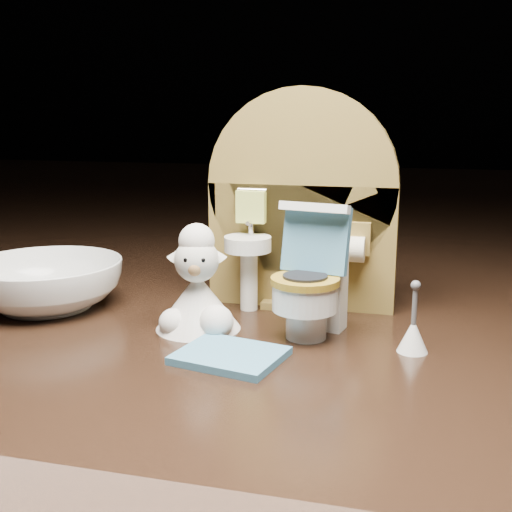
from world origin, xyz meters
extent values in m
cube|color=#3C2416|center=(0.00, 0.00, -0.05)|extent=(2.50, 2.50, 0.10)
cube|color=olive|center=(0.00, 0.07, 0.04)|extent=(0.13, 0.02, 0.09)
cylinder|color=olive|center=(0.00, 0.07, 0.09)|extent=(0.13, 0.02, 0.13)
cube|color=olive|center=(0.00, 0.07, 0.00)|extent=(0.05, 0.04, 0.01)
cylinder|color=white|center=(-0.03, 0.05, 0.02)|extent=(0.01, 0.01, 0.04)
cylinder|color=white|center=(-0.03, 0.04, 0.05)|extent=(0.03, 0.03, 0.01)
cylinder|color=silver|center=(-0.03, 0.05, 0.06)|extent=(0.00, 0.00, 0.01)
cube|color=#C9D75A|center=(-0.03, 0.05, 0.07)|extent=(0.02, 0.01, 0.02)
cube|color=olive|center=(0.04, 0.06, 0.05)|extent=(0.02, 0.01, 0.02)
cylinder|color=beige|center=(0.04, 0.05, 0.05)|extent=(0.02, 0.02, 0.02)
cylinder|color=white|center=(0.02, 0.00, 0.01)|extent=(0.02, 0.02, 0.02)
cylinder|color=white|center=(0.01, 0.00, 0.03)|extent=(0.04, 0.04, 0.02)
cylinder|color=olive|center=(0.01, 0.00, 0.04)|extent=(0.04, 0.04, 0.00)
cube|color=white|center=(0.02, 0.02, 0.02)|extent=(0.04, 0.02, 0.05)
cube|color=teal|center=(0.02, 0.01, 0.06)|extent=(0.04, 0.02, 0.04)
cube|color=white|center=(0.02, 0.01, 0.08)|extent=(0.04, 0.02, 0.01)
cylinder|color=#A2B444|center=(0.03, 0.02, 0.06)|extent=(0.01, 0.01, 0.01)
cube|color=teal|center=(-0.02, -0.05, 0.00)|extent=(0.06, 0.06, 0.00)
cone|color=white|center=(0.08, -0.01, 0.01)|extent=(0.02, 0.02, 0.02)
cylinder|color=#59595B|center=(0.08, -0.01, 0.03)|extent=(0.00, 0.00, 0.02)
sphere|color=#59595B|center=(0.08, -0.01, 0.04)|extent=(0.01, 0.01, 0.01)
cone|color=silver|center=(-0.05, 0.00, 0.02)|extent=(0.05, 0.05, 0.04)
sphere|color=silver|center=(-0.04, -0.01, 0.01)|extent=(0.02, 0.02, 0.02)
sphere|color=silver|center=(-0.07, -0.01, 0.01)|extent=(0.02, 0.02, 0.02)
sphere|color=beige|center=(-0.05, 0.00, 0.04)|extent=(0.03, 0.03, 0.03)
sphere|color=#B17D48|center=(-0.05, -0.01, 0.04)|extent=(0.01, 0.01, 0.01)
sphere|color=silver|center=(-0.05, 0.00, 0.06)|extent=(0.02, 0.02, 0.02)
cone|color=beige|center=(-0.07, 0.00, 0.05)|extent=(0.01, 0.01, 0.01)
cone|color=beige|center=(-0.04, 0.00, 0.05)|extent=(0.01, 0.01, 0.01)
sphere|color=black|center=(-0.06, -0.01, 0.05)|extent=(0.00, 0.00, 0.00)
sphere|color=black|center=(-0.05, -0.01, 0.05)|extent=(0.00, 0.00, 0.00)
imported|color=white|center=(-0.17, 0.02, 0.02)|extent=(0.11, 0.11, 0.03)
camera|label=1|loc=(0.08, -0.37, 0.13)|focal=45.00mm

